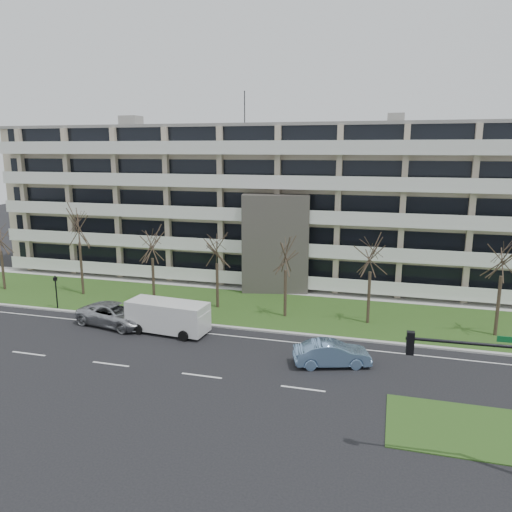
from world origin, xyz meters
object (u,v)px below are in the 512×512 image
(white_van, at_px, (169,314))
(traffic_signal, at_px, (489,385))
(silver_pickup, at_px, (115,315))
(blue_sedan, at_px, (332,354))
(pedestrian_signal, at_px, (56,288))

(white_van, height_order, traffic_signal, traffic_signal)
(silver_pickup, relative_size, traffic_signal, 1.01)
(silver_pickup, distance_m, blue_sedan, 16.79)
(white_van, distance_m, pedestrian_signal, 11.59)
(white_van, xyz_separation_m, pedestrian_signal, (-11.30, 2.53, 0.43))
(silver_pickup, height_order, pedestrian_signal, pedestrian_signal)
(traffic_signal, bearing_deg, blue_sedan, 127.60)
(traffic_signal, bearing_deg, pedestrian_signal, 153.79)
(blue_sedan, distance_m, traffic_signal, 11.66)
(silver_pickup, bearing_deg, traffic_signal, -104.62)
(silver_pickup, relative_size, white_van, 0.99)
(white_van, bearing_deg, pedestrian_signal, 172.44)
(blue_sedan, height_order, pedestrian_signal, pedestrian_signal)
(blue_sedan, distance_m, pedestrian_signal, 23.86)
(silver_pickup, xyz_separation_m, white_van, (4.55, -0.32, 0.54))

